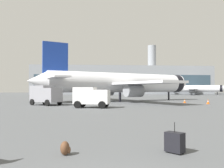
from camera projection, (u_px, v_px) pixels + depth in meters
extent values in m
cylinder|color=white|center=(123.00, 83.00, 47.39)|extent=(28.96, 15.64, 3.80)
cone|color=white|center=(183.00, 84.00, 55.11)|extent=(3.66, 4.27, 3.61)
cone|color=white|center=(37.00, 81.00, 39.47)|extent=(4.31, 4.42, 3.42)
cylinder|color=black|center=(175.00, 83.00, 54.06)|extent=(2.85, 4.11, 3.88)
cube|color=white|center=(101.00, 85.00, 53.93)|extent=(10.88, 16.57, 0.36)
cube|color=white|center=(142.00, 83.00, 39.88)|extent=(10.88, 16.57, 0.36)
cylinder|color=gray|center=(106.00, 91.00, 51.71)|extent=(3.82, 3.31, 2.20)
cylinder|color=gray|center=(134.00, 91.00, 42.04)|extent=(3.82, 3.31, 2.20)
cube|color=#193899|center=(55.00, 61.00, 41.04)|extent=(4.17, 2.11, 6.40)
cube|color=white|center=(48.00, 79.00, 43.54)|extent=(4.81, 6.54, 0.24)
cube|color=white|center=(58.00, 77.00, 37.92)|extent=(4.81, 6.54, 0.24)
cylinder|color=black|center=(169.00, 96.00, 53.04)|extent=(0.36, 0.36, 1.80)
cylinder|color=black|center=(108.00, 97.00, 48.48)|extent=(0.44, 0.44, 1.80)
cylinder|color=black|center=(120.00, 97.00, 44.26)|extent=(0.44, 0.44, 1.80)
cylinder|color=white|center=(195.00, 89.00, 107.11)|extent=(21.34, 14.03, 2.91)
cone|color=white|center=(167.00, 89.00, 112.59)|extent=(3.43, 3.49, 2.62)
cylinder|color=black|center=(221.00, 88.00, 102.50)|extent=(2.42, 3.11, 2.97)
cube|color=white|center=(195.00, 89.00, 112.97)|extent=(9.32, 12.45, 0.28)
cube|color=white|center=(191.00, 89.00, 101.91)|extent=(9.32, 12.45, 0.28)
cylinder|color=gray|center=(194.00, 91.00, 111.21)|extent=(2.96, 2.69, 1.68)
cylinder|color=gray|center=(192.00, 91.00, 103.61)|extent=(2.96, 2.69, 1.68)
cube|color=#0C7247|center=(172.00, 83.00, 111.63)|extent=(3.05, 1.93, 4.90)
cube|color=white|center=(172.00, 88.00, 113.95)|extent=(4.03, 4.97, 0.18)
cube|color=white|center=(170.00, 88.00, 109.53)|extent=(4.03, 4.97, 0.18)
cylinder|color=black|center=(217.00, 93.00, 103.11)|extent=(0.28, 0.28, 1.38)
cylinder|color=black|center=(192.00, 93.00, 109.38)|extent=(0.34, 0.34, 1.38)
cylinder|color=black|center=(191.00, 93.00, 106.06)|extent=(0.34, 0.34, 1.38)
cube|color=gray|center=(53.00, 95.00, 34.22)|extent=(2.70, 2.77, 2.04)
cube|color=#1E232D|center=(57.00, 92.00, 33.82)|extent=(1.32, 1.58, 0.84)
cube|color=gray|center=(42.00, 94.00, 35.59)|extent=(3.81, 3.68, 2.40)
cylinder|color=black|center=(60.00, 102.00, 35.06)|extent=(0.83, 0.74, 0.90)
cylinder|color=black|center=(47.00, 103.00, 33.18)|extent=(0.83, 0.74, 0.90)
cylinder|color=black|center=(45.00, 101.00, 36.99)|extent=(0.83, 0.74, 0.90)
cylinder|color=black|center=(32.00, 102.00, 35.10)|extent=(0.83, 0.74, 0.90)
cube|color=white|center=(102.00, 97.00, 29.77)|extent=(2.21, 2.38, 1.78)
cube|color=#1E232D|center=(108.00, 93.00, 29.65)|extent=(0.53, 1.76, 0.74)
cube|color=white|center=(85.00, 95.00, 30.16)|extent=(3.06, 2.60, 2.10)
cylinder|color=black|center=(105.00, 104.00, 30.74)|extent=(0.93, 0.44, 0.90)
cylinder|color=black|center=(102.00, 105.00, 28.67)|extent=(0.93, 0.44, 0.90)
cylinder|color=black|center=(82.00, 104.00, 31.28)|extent=(0.93, 0.44, 0.90)
cylinder|color=black|center=(77.00, 105.00, 29.21)|extent=(0.93, 0.44, 0.90)
cube|color=#F2590C|center=(208.00, 104.00, 37.86)|extent=(0.44, 0.44, 0.04)
cone|color=#F2590C|center=(208.00, 101.00, 37.87)|extent=(0.36, 0.36, 0.74)
cylinder|color=white|center=(208.00, 101.00, 37.87)|extent=(0.23, 0.23, 0.10)
cube|color=#F2590C|center=(107.00, 100.00, 54.96)|extent=(0.44, 0.44, 0.04)
cone|color=#F2590C|center=(107.00, 98.00, 54.97)|extent=(0.36, 0.36, 0.73)
cylinder|color=white|center=(107.00, 98.00, 54.97)|extent=(0.23, 0.23, 0.10)
cube|color=#F2590C|center=(185.00, 103.00, 41.14)|extent=(0.44, 0.44, 0.04)
cone|color=#F2590C|center=(185.00, 101.00, 41.14)|extent=(0.36, 0.36, 0.63)
cylinder|color=white|center=(185.00, 101.00, 41.15)|extent=(0.23, 0.23, 0.10)
cube|color=black|center=(175.00, 142.00, 8.56)|extent=(0.72, 0.75, 0.70)
cylinder|color=black|center=(175.00, 127.00, 8.57)|extent=(0.02, 0.02, 0.36)
cylinder|color=black|center=(169.00, 151.00, 8.71)|extent=(0.08, 0.07, 0.08)
cylinder|color=black|center=(180.00, 153.00, 8.39)|extent=(0.08, 0.07, 0.08)
ellipsoid|color=brown|center=(65.00, 148.00, 8.28)|extent=(0.32, 0.40, 0.48)
ellipsoid|color=brown|center=(69.00, 150.00, 8.29)|extent=(0.12, 0.28, 0.24)
cube|color=gray|center=(122.00, 81.00, 127.23)|extent=(90.86, 23.51, 14.26)
cube|color=#334756|center=(125.00, 81.00, 115.45)|extent=(86.32, 0.10, 6.42)
cylinder|color=gray|center=(152.00, 57.00, 128.86)|extent=(4.40, 4.40, 12.00)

